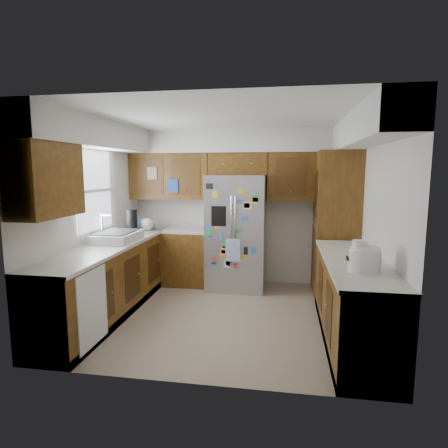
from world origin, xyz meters
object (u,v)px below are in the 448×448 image
(pantry, at_px, (335,224))
(rice_cooker, at_px, (365,257))
(fridge, at_px, (236,232))
(paper_towel, at_px, (359,256))

(pantry, relative_size, rice_cooker, 6.86)
(fridge, relative_size, rice_cooker, 5.74)
(fridge, distance_m, rice_cooker, 2.64)
(fridge, height_order, rice_cooker, fridge)
(fridge, bearing_deg, pantry, -2.05)
(pantry, distance_m, fridge, 1.51)
(fridge, xyz_separation_m, rice_cooker, (1.50, -2.17, 0.16))
(rice_cooker, distance_m, paper_towel, 0.06)
(pantry, bearing_deg, rice_cooker, -90.01)
(pantry, xyz_separation_m, rice_cooker, (-0.00, -2.12, -0.02))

